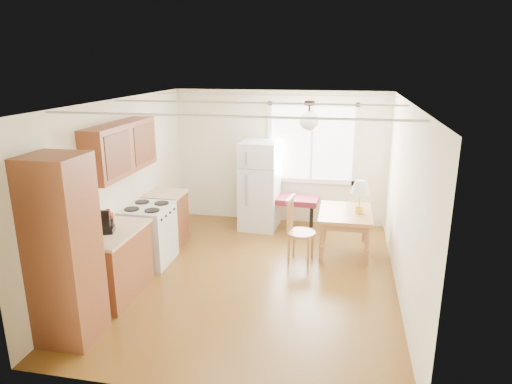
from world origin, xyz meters
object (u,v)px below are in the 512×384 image
(bench, at_px, (281,200))
(dining_table, at_px, (345,218))
(refrigerator, at_px, (260,185))
(chair, at_px, (295,225))

(bench, bearing_deg, dining_table, -32.80)
(refrigerator, distance_m, bench, 0.47)
(refrigerator, height_order, dining_table, refrigerator)
(refrigerator, height_order, chair, refrigerator)
(bench, height_order, dining_table, dining_table)
(bench, xyz_separation_m, dining_table, (1.17, -0.84, 0.03))
(bench, relative_size, dining_table, 1.25)
(refrigerator, bearing_deg, bench, 4.04)
(bench, xyz_separation_m, chair, (0.42, -1.33, 0.02))
(refrigerator, bearing_deg, dining_table, -25.03)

